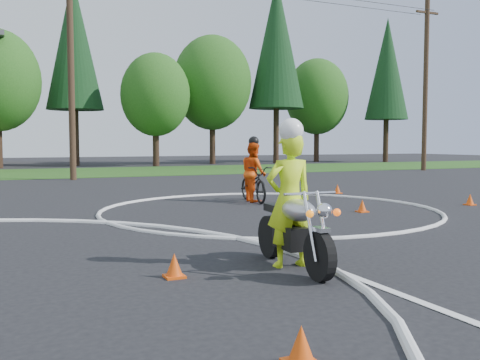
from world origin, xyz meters
name	(u,v)px	position (x,y,z in m)	size (l,w,h in m)	color
course_markings	(9,263)	(2.17, 4.35, 0.01)	(19.05, 19.05, 0.12)	silver
primary_motorcycle	(294,230)	(5.56, 2.52, 0.51)	(0.70, 2.01, 1.05)	black
rider_primary_grp	(289,196)	(5.56, 2.66, 0.94)	(0.67, 0.45, 1.95)	#C9F619
rider_second_grp	(254,179)	(8.50, 9.89, 0.64)	(0.84, 1.94, 1.82)	black
traffic_cones	(218,244)	(5.02, 3.82, 0.14)	(18.27, 14.81, 0.30)	#E74B0C
treeline	(186,75)	(14.78, 34.61, 6.62)	(38.20, 8.10, 14.52)	#382619
utility_poles	(71,61)	(5.00, 21.00, 5.20)	(41.60, 1.12, 10.00)	#473321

